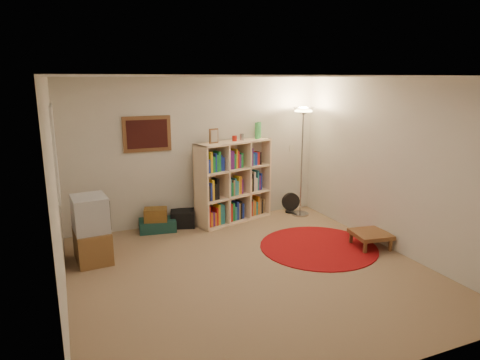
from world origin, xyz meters
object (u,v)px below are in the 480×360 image
object	(u,v)px
floor_lamp	(303,126)
tv_stand	(92,230)
suitcase	(158,225)
bookshelf	(233,183)
floor_fan	(291,203)
side_table	(371,235)

from	to	relation	value
floor_lamp	tv_stand	size ratio (longest dim) A/B	2.14
suitcase	bookshelf	bearing A→B (deg)	7.81
tv_stand	suitcase	size ratio (longest dim) A/B	1.45
floor_fan	suitcase	size ratio (longest dim) A/B	0.60
bookshelf	suitcase	world-z (taller)	bookshelf
bookshelf	side_table	size ratio (longest dim) A/B	2.91
floor_fan	tv_stand	size ratio (longest dim) A/B	0.42
bookshelf	tv_stand	world-z (taller)	bookshelf
floor_fan	side_table	bearing A→B (deg)	-73.61
bookshelf	floor_lamp	size ratio (longest dim) A/B	0.86
floor_lamp	bookshelf	bearing A→B (deg)	171.98
floor_lamp	suitcase	xyz separation A→B (m)	(-2.63, 0.19, -1.55)
floor_lamp	suitcase	size ratio (longest dim) A/B	3.09
floor_fan	tv_stand	world-z (taller)	tv_stand
floor_fan	suitcase	world-z (taller)	floor_fan
floor_fan	side_table	xyz separation A→B (m)	(0.26, -1.96, 0.00)
tv_stand	floor_fan	bearing A→B (deg)	8.16
floor_lamp	floor_fan	distance (m)	1.47
tv_stand	suitcase	world-z (taller)	tv_stand
floor_lamp	suitcase	distance (m)	3.06
bookshelf	floor_fan	world-z (taller)	bookshelf
bookshelf	floor_lamp	distance (m)	1.61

